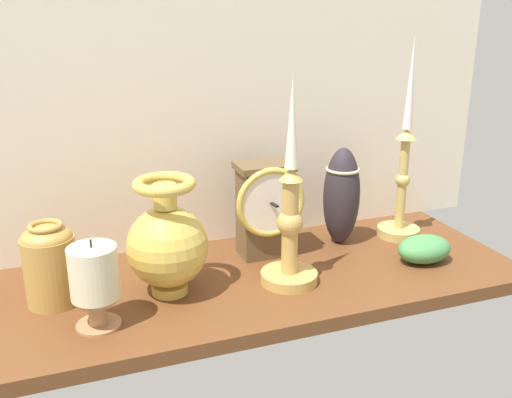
# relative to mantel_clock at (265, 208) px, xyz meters

# --- Properties ---
(ground_plane) EXTENTS (1.00, 0.36, 0.02)m
(ground_plane) POSITION_rel_mantel_clock_xyz_m (-0.08, -0.07, -0.11)
(ground_plane) COLOR brown
(back_wall) EXTENTS (1.20, 0.02, 0.65)m
(back_wall) POSITION_rel_mantel_clock_xyz_m (-0.08, 0.11, 0.23)
(back_wall) COLOR silver
(back_wall) RESTS_ON ground_plane
(mantel_clock) EXTENTS (0.13, 0.09, 0.18)m
(mantel_clock) POSITION_rel_mantel_clock_xyz_m (0.00, 0.00, 0.00)
(mantel_clock) COLOR brown
(mantel_clock) RESTS_ON ground_plane
(candlestick_tall_left) EXTENTS (0.10, 0.10, 0.35)m
(candlestick_tall_left) POSITION_rel_mantel_clock_xyz_m (-0.00, -0.12, 0.01)
(candlestick_tall_left) COLOR tan
(candlestick_tall_left) RESTS_ON ground_plane
(candlestick_tall_center) EXTENTS (0.09, 0.09, 0.40)m
(candlestick_tall_center) POSITION_rel_mantel_clock_xyz_m (0.29, -0.00, 0.03)
(candlestick_tall_center) COLOR tan
(candlestick_tall_center) RESTS_ON ground_plane
(brass_vase_bulbous) EXTENTS (0.13, 0.13, 0.20)m
(brass_vase_bulbous) POSITION_rel_mantel_clock_xyz_m (-0.20, -0.09, -0.01)
(brass_vase_bulbous) COLOR gold
(brass_vase_bulbous) RESTS_ON ground_plane
(brass_vase_jar) EXTENTS (0.08, 0.08, 0.13)m
(brass_vase_jar) POSITION_rel_mantel_clock_xyz_m (-0.38, -0.05, -0.03)
(brass_vase_jar) COLOR #B78B42
(brass_vase_jar) RESTS_ON ground_plane
(pillar_candle_front) EXTENTS (0.07, 0.07, 0.14)m
(pillar_candle_front) POSITION_rel_mantel_clock_xyz_m (-0.32, -0.15, -0.02)
(pillar_candle_front) COLOR tan
(pillar_candle_front) RESTS_ON ground_plane
(tall_ceramic_vase) EXTENTS (0.07, 0.07, 0.19)m
(tall_ceramic_vase) POSITION_rel_mantel_clock_xyz_m (0.16, 0.01, 0.00)
(tall_ceramic_vase) COLOR #2F272E
(tall_ceramic_vase) RESTS_ON ground_plane
(ivy_sprig) EXTENTS (0.10, 0.07, 0.05)m
(ivy_sprig) POSITION_rel_mantel_clock_xyz_m (0.26, -0.13, -0.07)
(ivy_sprig) COLOR #478C4C
(ivy_sprig) RESTS_ON ground_plane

